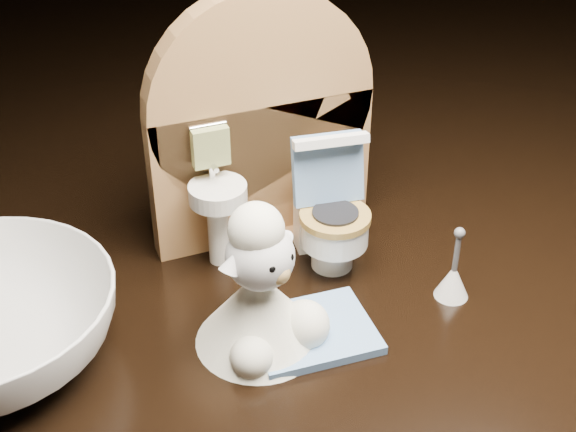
{
  "coord_description": "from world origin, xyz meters",
  "views": [
    {
      "loc": [
        -0.13,
        -0.31,
        0.28
      ],
      "look_at": [
        -0.01,
        0.01,
        0.05
      ],
      "focal_mm": 50.0,
      "sensor_mm": 36.0,
      "label": 1
    }
  ],
  "objects": [
    {
      "name": "bath_mat",
      "position": [
        -0.01,
        -0.03,
        0.0
      ],
      "size": [
        0.06,
        0.05,
        0.0
      ],
      "primitive_type": "cube",
      "rotation": [
        0.0,
        0.0,
        -0.06
      ],
      "color": "#6992C8",
      "rests_on": "ground"
    },
    {
      "name": "backdrop_panel",
      "position": [
        -0.0,
        0.06,
        0.07
      ],
      "size": [
        0.13,
        0.05,
        0.15
      ],
      "color": "#A57342",
      "rests_on": "ground"
    },
    {
      "name": "toilet_brush",
      "position": [
        0.07,
        -0.03,
        0.01
      ],
      "size": [
        0.02,
        0.02,
        0.04
      ],
      "color": "white",
      "rests_on": "ground"
    },
    {
      "name": "toy_toilet",
      "position": [
        0.03,
        0.03,
        0.03
      ],
      "size": [
        0.04,
        0.05,
        0.08
      ],
      "rotation": [
        0.0,
        0.0,
        -0.13
      ],
      "color": "white",
      "rests_on": "ground"
    },
    {
      "name": "plush_lamb",
      "position": [
        -0.03,
        -0.03,
        0.03
      ],
      "size": [
        0.07,
        0.06,
        0.08
      ],
      "rotation": [
        0.0,
        0.0,
        0.42
      ],
      "color": "white",
      "rests_on": "ground"
    }
  ]
}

